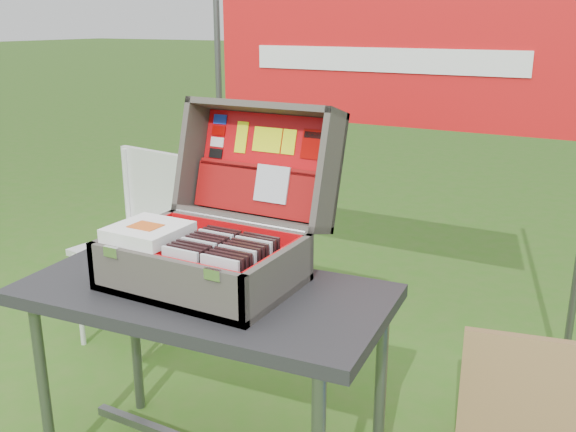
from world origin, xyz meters
The scene contains 81 objects.
table centered at (-0.09, -0.10, 0.35)m, with size 1.11×0.55×0.69m, color #232426, non-canonical shape.
table_top centered at (-0.09, -0.10, 0.67)m, with size 1.11×0.55×0.04m, color #232426.
table_leg_fl centered at (-0.59, -0.32, 0.33)m, with size 0.04×0.04×0.65m, color #59595B.
table_leg_bl centered at (-0.59, 0.12, 0.33)m, with size 0.04×0.04×0.65m, color #59595B.
table_leg_br centered at (0.40, 0.12, 0.33)m, with size 0.04×0.04×0.65m, color #59595B.
suitcase centered at (-0.11, -0.02, 0.94)m, with size 0.55×0.55×0.50m, color #514C45, non-canonical shape.
suitcase_base_bottom centered at (-0.11, -0.08, 0.70)m, with size 0.55×0.39×0.02m, color #514C45.
suitcase_base_wall_front centered at (-0.11, -0.26, 0.77)m, with size 0.55×0.02×0.15m, color #514C45.
suitcase_base_wall_back centered at (-0.11, 0.11, 0.77)m, with size 0.55×0.02×0.15m, color #514C45.
suitcase_base_wall_left centered at (-0.37, -0.08, 0.77)m, with size 0.02×0.39×0.15m, color #514C45.
suitcase_base_wall_right centered at (0.15, -0.08, 0.77)m, with size 0.02×0.39×0.15m, color #514C45.
suitcase_liner_floor centered at (-0.11, -0.08, 0.72)m, with size 0.50×0.35×0.01m, color red.
suitcase_latch_left centered at (-0.28, -0.27, 0.83)m, with size 0.05×0.01×0.03m, color silver.
suitcase_latch_right centered at (0.07, -0.27, 0.83)m, with size 0.05×0.01×0.03m, color silver.
suitcase_hinge centered at (-0.11, 0.12, 0.84)m, with size 0.02×0.02×0.49m, color silver.
suitcase_lid_back centered at (-0.11, 0.31, 0.99)m, with size 0.55×0.39×0.02m, color #514C45.
suitcase_lid_rim_far centered at (-0.11, 0.30, 1.18)m, with size 0.55×0.02×0.15m, color #514C45.
suitcase_lid_rim_near centered at (-0.11, 0.19, 0.83)m, with size 0.55×0.02×0.15m, color #514C45.
suitcase_lid_rim_left centered at (-0.37, 0.25, 1.01)m, with size 0.02×0.39×0.15m, color #514C45.
suitcase_lid_rim_right centered at (0.15, 0.25, 1.01)m, with size 0.02×0.39×0.15m, color #514C45.
suitcase_lid_liner centered at (-0.11, 0.29, 0.99)m, with size 0.50×0.34×0.01m, color red.
suitcase_liner_wall_front centered at (-0.11, -0.25, 0.78)m, with size 0.50×0.01×0.13m, color red.
suitcase_liner_wall_back centered at (-0.11, 0.10, 0.78)m, with size 0.50×0.01×0.13m, color red.
suitcase_liner_wall_left centered at (-0.36, -0.08, 0.78)m, with size 0.01×0.35×0.13m, color red.
suitcase_liner_wall_right centered at (0.14, -0.08, 0.78)m, with size 0.01×0.35×0.13m, color red.
suitcase_lid_pocket centered at (-0.11, 0.25, 0.91)m, with size 0.48×0.16×0.03m, color maroon.
suitcase_pocket_edge centered at (-0.11, 0.26, 0.99)m, with size 0.47×0.02×0.02m, color maroon.
suitcase_pocket_cd centered at (-0.05, 0.24, 0.94)m, with size 0.12×0.12×0.01m, color silver.
lid_sticker_cc_a centered at (-0.31, 0.32, 1.13)m, with size 0.05×0.03×0.00m, color #1933B2.
lid_sticker_cc_b centered at (-0.31, 0.31, 1.09)m, with size 0.05×0.03×0.00m, color #9A0300.
lid_sticker_cc_c centered at (-0.31, 0.30, 1.05)m, with size 0.05×0.03×0.00m, color white.
lid_sticker_cc_d centered at (-0.31, 0.29, 1.01)m, with size 0.05×0.03×0.00m, color black.
lid_card_neon_tall centered at (-0.21, 0.31, 1.07)m, with size 0.04×0.11×0.00m, color #E5F812.
lid_card_neon_main centered at (-0.11, 0.31, 1.07)m, with size 0.11×0.08×0.00m, color #E5F812.
lid_card_neon_small centered at (-0.03, 0.31, 1.07)m, with size 0.05×0.08×0.00m, color #E5F812.
lid_sticker_band centered at (0.07, 0.31, 1.07)m, with size 0.10×0.10×0.00m, color #9A0300.
lid_sticker_band_bar centered at (0.07, 0.32, 1.10)m, with size 0.09×0.02×0.00m, color black.
cd_left_0 centered at (-0.07, -0.22, 0.79)m, with size 0.12×0.01×0.14m, color silver.
cd_left_1 centered at (-0.07, -0.20, 0.79)m, with size 0.12×0.01×0.14m, color black.
cd_left_2 centered at (-0.07, -0.18, 0.79)m, with size 0.12×0.01×0.14m, color black.
cd_left_3 centered at (-0.07, -0.16, 0.79)m, with size 0.12×0.01×0.14m, color black.
cd_left_4 centered at (-0.07, -0.14, 0.79)m, with size 0.12×0.01×0.14m, color silver.
cd_left_5 centered at (-0.07, -0.12, 0.79)m, with size 0.12×0.01×0.14m, color black.
cd_left_6 centered at (-0.07, -0.10, 0.79)m, with size 0.12×0.01×0.14m, color black.
cd_left_7 centered at (-0.07, -0.07, 0.79)m, with size 0.12×0.01×0.14m, color black.
cd_left_8 centered at (-0.07, -0.05, 0.79)m, with size 0.12×0.01×0.14m, color silver.
cd_left_9 centered at (-0.07, -0.03, 0.79)m, with size 0.12×0.01×0.14m, color black.
cd_left_10 centered at (-0.07, -0.01, 0.79)m, with size 0.12×0.01×0.14m, color black.
cd_right_0 centered at (0.06, -0.22, 0.79)m, with size 0.12×0.01×0.14m, color silver.
cd_right_1 centered at (0.06, -0.20, 0.79)m, with size 0.12×0.01×0.14m, color black.
cd_right_2 centered at (0.06, -0.18, 0.79)m, with size 0.12×0.01×0.14m, color black.
cd_right_3 centered at (0.06, -0.16, 0.79)m, with size 0.12×0.01×0.14m, color black.
cd_right_4 centered at (0.06, -0.14, 0.79)m, with size 0.12×0.01×0.14m, color silver.
cd_right_5 centered at (0.06, -0.12, 0.79)m, with size 0.12×0.01×0.14m, color black.
cd_right_6 centered at (0.06, -0.10, 0.79)m, with size 0.12×0.01×0.14m, color black.
cd_right_7 centered at (0.06, -0.07, 0.79)m, with size 0.12×0.01×0.14m, color black.
cd_right_8 centered at (0.06, -0.05, 0.79)m, with size 0.12×0.01×0.14m, color silver.
cd_right_9 centered at (0.06, -0.03, 0.79)m, with size 0.12×0.01×0.14m, color black.
cd_right_10 centered at (0.06, -0.01, 0.79)m, with size 0.12×0.01×0.14m, color black.
songbook_0 centered at (-0.25, -0.15, 0.84)m, with size 0.21×0.21×0.01m, color white.
songbook_1 centered at (-0.25, -0.15, 0.85)m, with size 0.21×0.21×0.01m, color white.
songbook_2 centered at (-0.25, -0.15, 0.85)m, with size 0.21×0.21×0.01m, color white.
songbook_3 centered at (-0.25, -0.15, 0.86)m, with size 0.21×0.21×0.01m, color white.
songbook_4 centered at (-0.25, -0.15, 0.86)m, with size 0.21×0.21×0.01m, color white.
songbook_5 centered at (-0.25, -0.15, 0.87)m, with size 0.21×0.21×0.01m, color white.
songbook_6 centered at (-0.25, -0.15, 0.87)m, with size 0.21×0.21×0.01m, color white.
songbook_7 centered at (-0.25, -0.15, 0.88)m, with size 0.21×0.21×0.01m, color white.
songbook_graphic centered at (-0.25, -0.16, 0.88)m, with size 0.09×0.07×0.00m, color #D85919.
chair centered at (-0.99, 0.55, 0.44)m, with size 0.40×0.44×0.88m, color silver, non-canonical shape.
chair_seat centered at (-0.99, 0.55, 0.45)m, with size 0.40×0.40×0.03m, color silver.
chair_backrest centered at (-0.99, 0.74, 0.67)m, with size 0.40×0.03×0.42m, color silver.
chair_leg_fl centered at (-1.16, 0.38, 0.22)m, with size 0.02×0.02×0.45m, color silver.
chair_leg_fr centered at (-0.82, 0.38, 0.22)m, with size 0.02×0.02×0.45m, color silver.
chair_leg_bl centered at (-1.16, 0.72, 0.22)m, with size 0.02×0.02×0.45m, color silver.
chair_leg_br centered at (-0.82, 0.72, 0.22)m, with size 0.02×0.02×0.45m, color silver.
chair_upright_left centered at (-1.16, 0.74, 0.66)m, with size 0.02×0.02×0.42m, color silver.
chair_upright_right centered at (-0.82, 0.74, 0.66)m, with size 0.02×0.02×0.42m, color silver.
cardboard_box centered at (0.77, 0.51, 0.22)m, with size 0.42×0.07×0.45m, color olive.
banner_post_left centered at (-0.85, 1.10, 0.85)m, with size 0.03×0.03×1.70m, color #59595B.
banner centered at (0.00, 1.09, 1.30)m, with size 1.60×0.01×0.55m, color red.
banner_text centered at (0.00, 1.08, 1.30)m, with size 1.20×0.00×0.10m, color white.
Camera 1 is at (0.98, -1.53, 1.46)m, focal length 40.00 mm.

